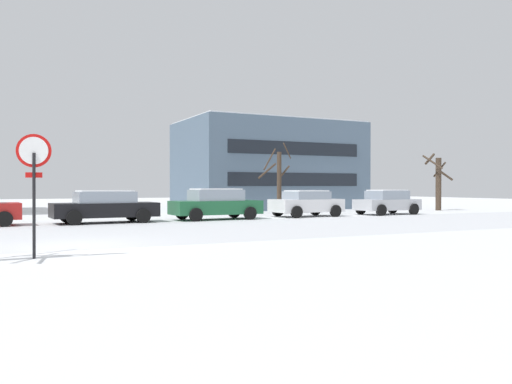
# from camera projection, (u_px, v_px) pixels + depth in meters

# --- Properties ---
(ground_plane) EXTENTS (120.00, 120.00, 0.00)m
(ground_plane) POSITION_uv_depth(u_px,v_px,m) (72.00, 246.00, 14.50)
(ground_plane) COLOR white
(road_surface) EXTENTS (80.00, 9.11, 0.00)m
(road_surface) POSITION_uv_depth(u_px,v_px,m) (58.00, 235.00, 17.68)
(road_surface) COLOR silver
(road_surface) RESTS_ON ground
(stop_sign) EXTENTS (0.75, 0.18, 2.83)m
(stop_sign) POSITION_uv_depth(u_px,v_px,m) (34.00, 171.00, 11.97)
(stop_sign) COLOR black
(stop_sign) RESTS_ON ground
(parked_car_black) EXTENTS (4.66, 2.26, 1.47)m
(parked_car_black) POSITION_uv_depth(u_px,v_px,m) (105.00, 206.00, 23.85)
(parked_car_black) COLOR black
(parked_car_black) RESTS_ON ground
(parked_car_green) EXTENTS (4.51, 2.16, 1.54)m
(parked_car_green) POSITION_uv_depth(u_px,v_px,m) (216.00, 204.00, 26.22)
(parked_car_green) COLOR #1E6038
(parked_car_green) RESTS_ON ground
(parked_car_white) EXTENTS (3.93, 2.23, 1.44)m
(parked_car_white) POSITION_uv_depth(u_px,v_px,m) (306.00, 203.00, 28.79)
(parked_car_white) COLOR white
(parked_car_white) RESTS_ON ground
(parked_car_silver) EXTENTS (3.90, 2.10, 1.45)m
(parked_car_silver) POSITION_uv_depth(u_px,v_px,m) (387.00, 202.00, 30.96)
(parked_car_silver) COLOR silver
(parked_car_silver) RESTS_ON ground
(tree_far_right) EXTENTS (1.56, 1.82, 3.98)m
(tree_far_right) POSITION_uv_depth(u_px,v_px,m) (438.00, 181.00, 36.32)
(tree_far_right) COLOR #423326
(tree_far_right) RESTS_ON ground
(tree_far_left) EXTENTS (2.01, 2.03, 4.23)m
(tree_far_left) POSITION_uv_depth(u_px,v_px,m) (278.00, 180.00, 31.97)
(tree_far_left) COLOR #423326
(tree_far_left) RESTS_ON ground
(building_far_right) EXTENTS (12.75, 8.30, 6.47)m
(building_far_right) POSITION_uv_depth(u_px,v_px,m) (268.00, 165.00, 39.84)
(building_far_right) COLOR slate
(building_far_right) RESTS_ON ground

